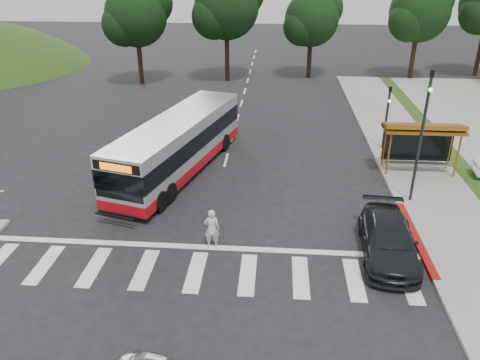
# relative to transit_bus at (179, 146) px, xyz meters

# --- Properties ---
(ground) EXTENTS (140.00, 140.00, 0.00)m
(ground) POSITION_rel_transit_bus_xyz_m (2.42, -4.24, -1.53)
(ground) COLOR black
(ground) RESTS_ON ground
(sidewalk_east) EXTENTS (4.00, 40.00, 0.12)m
(sidewalk_east) POSITION_rel_transit_bus_xyz_m (13.42, 3.76, -1.47)
(sidewalk_east) COLOR gray
(sidewalk_east) RESTS_ON ground
(curb_east) EXTENTS (0.30, 40.00, 0.15)m
(curb_east) POSITION_rel_transit_bus_xyz_m (11.42, 3.76, -1.45)
(curb_east) COLOR #9E9991
(curb_east) RESTS_ON ground
(curb_east_red) EXTENTS (0.32, 6.00, 0.15)m
(curb_east_red) POSITION_rel_transit_bus_xyz_m (11.42, -6.24, -1.45)
(curb_east_red) COLOR maroon
(curb_east_red) RESTS_ON ground
(crosswalk_ladder) EXTENTS (18.00, 2.60, 0.01)m
(crosswalk_ladder) POSITION_rel_transit_bus_xyz_m (2.42, -9.24, -1.52)
(crosswalk_ladder) COLOR silver
(crosswalk_ladder) RESTS_ON ground
(bus_shelter) EXTENTS (4.20, 1.60, 2.86)m
(bus_shelter) POSITION_rel_transit_bus_xyz_m (13.22, 0.87, 0.82)
(bus_shelter) COLOR #935718
(bus_shelter) RESTS_ON sidewalk_east
(traffic_signal_ne_tall) EXTENTS (0.18, 0.37, 6.50)m
(traffic_signal_ne_tall) POSITION_rel_transit_bus_xyz_m (12.02, -2.75, 2.35)
(traffic_signal_ne_tall) COLOR black
(traffic_signal_ne_tall) RESTS_ON ground
(traffic_signal_ne_short) EXTENTS (0.18, 0.37, 4.00)m
(traffic_signal_ne_short) POSITION_rel_transit_bus_xyz_m (12.02, 4.25, 0.95)
(traffic_signal_ne_short) COLOR black
(traffic_signal_ne_short) RESTS_ON ground
(tree_ne_a) EXTENTS (6.16, 5.74, 9.30)m
(tree_ne_a) POSITION_rel_transit_bus_xyz_m (18.49, 23.83, 4.86)
(tree_ne_a) COLOR black
(tree_ne_a) RESTS_ON parking_lot
(tree_north_a) EXTENTS (6.60, 6.15, 10.17)m
(tree_north_a) POSITION_rel_transit_bus_xyz_m (0.50, 21.83, 5.39)
(tree_north_a) COLOR black
(tree_north_a) RESTS_ON ground
(tree_north_b) EXTENTS (5.72, 5.33, 8.43)m
(tree_north_b) POSITION_rel_transit_bus_xyz_m (8.49, 23.82, 4.13)
(tree_north_b) COLOR black
(tree_north_b) RESTS_ON ground
(tree_north_c) EXTENTS (6.16, 5.74, 9.30)m
(tree_north_c) POSITION_rel_transit_bus_xyz_m (-7.51, 19.83, 4.76)
(tree_north_c) COLOR black
(tree_north_c) RESTS_ON ground
(transit_bus) EXTENTS (5.58, 12.09, 3.06)m
(transit_bus) POSITION_rel_transit_bus_xyz_m (0.00, 0.00, 0.00)
(transit_bus) COLOR #ACAFB1
(transit_bus) RESTS_ON ground
(pedestrian) EXTENTS (0.66, 0.46, 1.74)m
(pedestrian) POSITION_rel_transit_bus_xyz_m (2.82, -7.45, -0.66)
(pedestrian) COLOR silver
(pedestrian) RESTS_ON ground
(dark_sedan) EXTENTS (2.42, 5.20, 1.47)m
(dark_sedan) POSITION_rel_transit_bus_xyz_m (9.92, -7.50, -0.79)
(dark_sedan) COLOR black
(dark_sedan) RESTS_ON ground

